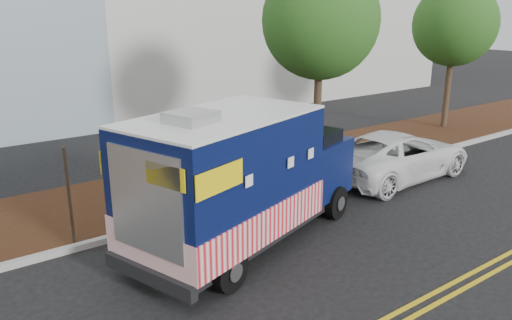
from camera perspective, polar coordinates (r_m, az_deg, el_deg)
ground at (r=12.06m, az=-4.11°, el=-8.94°), size 120.00×120.00×0.00m
curb at (r=13.14m, az=-7.38°, el=-6.44°), size 120.00×0.18×0.15m
mulch_strip at (r=14.89m, az=-11.30°, el=-3.77°), size 120.00×4.00×0.15m
tree_c at (r=16.63m, az=7.38°, el=15.51°), size 3.78×3.78×6.79m
tree_d at (r=23.61m, az=21.76°, el=14.17°), size 3.55×3.55×6.38m
sign_post at (r=11.86m, az=-20.56°, el=-4.20°), size 0.06×0.06×2.40m
food_truck at (r=11.20m, az=-1.86°, el=-2.52°), size 6.78×4.14×3.38m
white_car at (r=16.65m, az=15.81°, el=0.58°), size 5.47×2.62×1.50m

